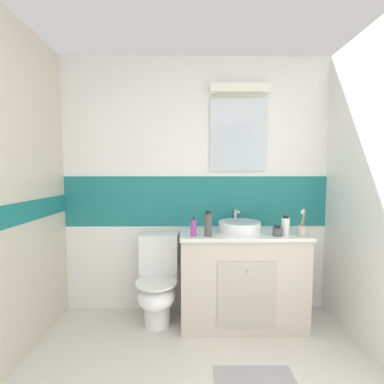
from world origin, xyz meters
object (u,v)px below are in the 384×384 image
sink_basin (239,226)px  mouthwash_bottle (285,226)px  toilet (158,282)px  hair_gel_jar (277,231)px  soap_dispenser (194,228)px  toothbrush_cup (302,229)px  shampoo_bottle_tall (208,224)px

sink_basin → mouthwash_bottle: size_ratio=2.51×
sink_basin → mouthwash_bottle: bearing=-19.5°
toilet → mouthwash_bottle: size_ratio=4.84×
toilet → hair_gel_jar: hair_gel_jar is taller
sink_basin → soap_dispenser: bearing=-159.2°
toilet → soap_dispenser: bearing=-26.4°
toothbrush_cup → soap_dispenser: 0.92m
toothbrush_cup → mouthwash_bottle: (-0.13, 0.04, 0.02)m
shampoo_bottle_tall → mouthwash_bottle: shampoo_bottle_tall is taller
shampoo_bottle_tall → mouthwash_bottle: (0.67, 0.03, -0.02)m
soap_dispenser → hair_gel_jar: size_ratio=2.01×
shampoo_bottle_tall → mouthwash_bottle: size_ratio=1.27×
sink_basin → shampoo_bottle_tall: shampoo_bottle_tall is taller
toilet → shampoo_bottle_tall: bearing=-19.8°
soap_dispenser → hair_gel_jar: bearing=-0.1°
sink_basin → shampoo_bottle_tall: (-0.30, -0.16, 0.05)m
hair_gel_jar → shampoo_bottle_tall: size_ratio=0.42×
toothbrush_cup → hair_gel_jar: bearing=177.6°
sink_basin → toothbrush_cup: (0.50, -0.17, 0.01)m
toilet → hair_gel_jar: size_ratio=9.18×
sink_basin → toothbrush_cup: size_ratio=1.82×
hair_gel_jar → shampoo_bottle_tall: 0.59m
toothbrush_cup → soap_dispenser: size_ratio=1.30×
hair_gel_jar → sink_basin: bearing=151.2°
shampoo_bottle_tall → soap_dispenser: bearing=180.0°
mouthwash_bottle → hair_gel_jar: bearing=-160.0°
toilet → toothbrush_cup: 1.37m
soap_dispenser → hair_gel_jar: (0.71, -0.00, -0.03)m
soap_dispenser → hair_gel_jar: 0.71m
shampoo_bottle_tall → mouthwash_bottle: 0.67m
sink_basin → soap_dispenser: sink_basin is taller
hair_gel_jar → shampoo_bottle_tall: (-0.59, 0.00, 0.06)m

